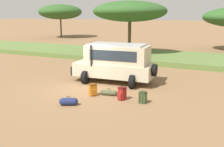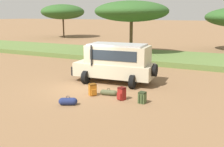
% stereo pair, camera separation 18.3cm
% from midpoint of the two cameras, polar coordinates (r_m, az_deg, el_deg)
% --- Properties ---
extents(ground_plane, '(320.00, 320.00, 0.00)m').
position_cam_midpoint_polar(ground_plane, '(15.32, -5.65, -3.25)').
color(ground_plane, olive).
extents(grass_bank, '(120.00, 7.00, 0.44)m').
position_cam_midpoint_polar(grass_bank, '(25.58, 7.94, 3.73)').
color(grass_bank, '#5B7538').
rests_on(grass_bank, ground_plane).
extents(safari_vehicle, '(5.42, 2.97, 2.44)m').
position_cam_midpoint_polar(safari_vehicle, '(16.33, 1.15, 2.49)').
color(safari_vehicle, beige).
rests_on(safari_vehicle, ground_plane).
extents(backpack_beside_front_wheel, '(0.36, 0.45, 0.57)m').
position_cam_midpoint_polar(backpack_beside_front_wheel, '(12.82, 7.02, -5.24)').
color(backpack_beside_front_wheel, '#42562D').
rests_on(backpack_beside_front_wheel, ground_plane).
extents(backpack_cluster_center, '(0.42, 0.46, 0.65)m').
position_cam_midpoint_polar(backpack_cluster_center, '(13.20, 2.50, -4.42)').
color(backpack_cluster_center, maroon).
rests_on(backpack_cluster_center, ground_plane).
extents(backpack_near_rear_wheel, '(0.48, 0.48, 0.64)m').
position_cam_midpoint_polar(backpack_near_rear_wheel, '(13.93, -3.86, -3.55)').
color(backpack_near_rear_wheel, '#B26619').
rests_on(backpack_near_rear_wheel, ground_plane).
extents(duffel_bag_low_black_case, '(0.84, 0.60, 0.46)m').
position_cam_midpoint_polar(duffel_bag_low_black_case, '(12.66, -9.15, -6.01)').
color(duffel_bag_low_black_case, navy).
rests_on(duffel_bag_low_black_case, ground_plane).
extents(duffel_bag_soft_canvas, '(0.92, 0.40, 0.39)m').
position_cam_midpoint_polar(duffel_bag_soft_canvas, '(13.96, -0.36, -4.18)').
color(duffel_bag_soft_canvas, '#4C5133').
rests_on(duffel_bag_soft_canvas, ground_plane).
extents(acacia_tree_far_left, '(7.59, 7.93, 5.87)m').
position_cam_midpoint_polar(acacia_tree_far_left, '(48.97, -10.54, 13.06)').
color(acacia_tree_far_left, brown).
rests_on(acacia_tree_far_left, ground_plane).
extents(acacia_tree_left_mid, '(7.42, 7.26, 5.51)m').
position_cam_midpoint_polar(acacia_tree_left_mid, '(26.89, 4.47, 13.34)').
color(acacia_tree_left_mid, brown).
rests_on(acacia_tree_left_mid, ground_plane).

